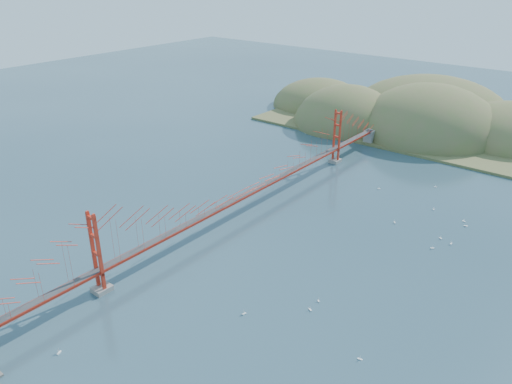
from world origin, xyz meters
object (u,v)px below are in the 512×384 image
Objects in this scene: bridge at (247,174)px; sailboat_2 at (310,309)px; sailboat_0 at (244,313)px; sailboat_1 at (395,222)px.

bridge reaches higher than sailboat_2.
bridge is 143.95× the size of sailboat_0.
sailboat_1 is 34.27m from sailboat_0.
sailboat_1 is at bearing 82.78° from sailboat_0.
bridge is 29.12m from sailboat_0.
sailboat_2 reaches higher than sailboat_1.
sailboat_0 is at bearing -135.43° from sailboat_2.
sailboat_1 is at bearing 28.44° from bridge.
sailboat_2 is (23.65, -16.24, -6.85)m from bridge.
sailboat_1 is (-1.60, 28.17, -0.01)m from sailboat_2.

